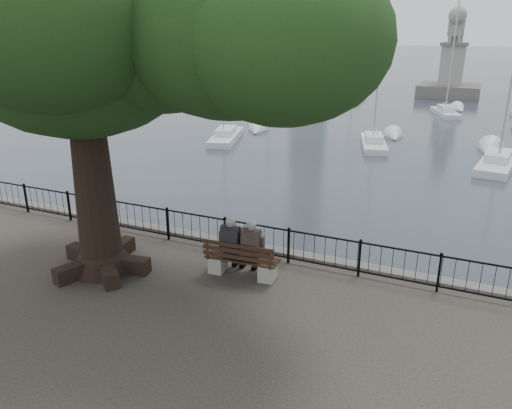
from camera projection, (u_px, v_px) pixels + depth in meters
The scene contains 13 objects.
harbor at pixel (263, 265), 15.11m from camera, with size 260.00×260.00×1.20m.
railing at pixel (256, 239), 14.32m from camera, with size 22.06×0.06×1.00m.
bench at pixel (242, 264), 13.25m from camera, with size 2.01×0.72×1.04m.
person_left at pixel (233, 247), 13.31m from camera, with size 0.50×0.84×1.66m.
person_right at pixel (253, 250), 13.12m from camera, with size 0.50×0.84×1.66m.
tree at pixel (111, 16), 11.33m from camera, with size 12.15×8.49×9.92m.
lion_monument at pixel (451, 74), 54.05m from camera, with size 6.37×6.37×9.30m.
sailboat_a at pixel (226, 136), 33.80m from camera, with size 2.98×5.68×10.23m.
sailboat_b at pixel (374, 141), 31.92m from camera, with size 2.71×5.27×11.87m.
sailboat_c at pixel (498, 161), 27.36m from camera, with size 2.41×6.00×11.20m.
sailboat_e at pixel (270, 107), 45.21m from camera, with size 2.62×6.01×13.54m.
sailboat_f at pixel (445, 111), 43.34m from camera, with size 2.98×5.16×11.11m.
sailboat_h at pixel (353, 97), 51.37m from camera, with size 1.71×5.36×13.12m.
Camera 1 is at (5.36, -9.51, 6.32)m, focal length 35.00 mm.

